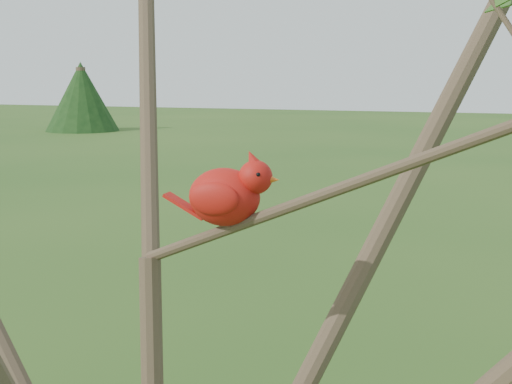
# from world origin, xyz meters

# --- Properties ---
(crabapple_tree) EXTENTS (2.35, 2.05, 2.95)m
(crabapple_tree) POSITION_xyz_m (0.03, -0.02, 2.12)
(crabapple_tree) COLOR #423124
(crabapple_tree) RESTS_ON ground
(cardinal) EXTENTS (0.18, 0.09, 0.13)m
(cardinal) POSITION_xyz_m (0.09, 0.09, 2.06)
(cardinal) COLOR red
(cardinal) RESTS_ON ground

